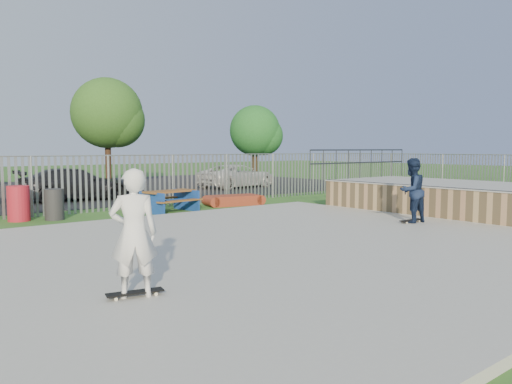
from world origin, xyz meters
TOP-DOWN VIEW (x-y plane):
  - ground at (0.00, 0.00)m, footprint 120.00×120.00m
  - concrete_slab at (0.00, 0.00)m, footprint 15.00×12.00m
  - quarter_pipe at (9.50, 1.04)m, footprint 5.50×7.05m
  - fence at (1.00, 4.59)m, footprint 26.04×16.02m
  - picnic_table at (2.54, 7.37)m, footprint 2.02×1.74m
  - funbox at (5.59, 7.66)m, footprint 2.14×1.39m
  - trash_bin_red at (-2.18, 8.37)m, footprint 0.66×0.66m
  - trash_bin_grey at (-1.24, 7.93)m, footprint 0.59×0.59m
  - parking_lot at (0.00, 19.00)m, footprint 40.00×18.00m
  - car_dark at (1.32, 13.34)m, footprint 4.90×2.36m
  - car_white at (10.88, 14.51)m, footprint 5.01×2.81m
  - tree_mid at (5.76, 20.53)m, footprint 4.16×4.16m
  - tree_right at (14.22, 17.06)m, footprint 3.26×3.26m
  - skateboard_a at (6.14, -0.05)m, footprint 0.81×0.25m
  - skateboard_b at (-3.09, -1.74)m, footprint 0.82×0.37m
  - skater_navy at (6.14, -0.05)m, footprint 0.93×0.74m
  - skater_white at (-3.09, -1.74)m, footprint 0.78×0.66m

SIDE VIEW (x-z plane):
  - ground at x=0.00m, z-range 0.00..0.00m
  - parking_lot at x=0.00m, z-range 0.00..0.02m
  - concrete_slab at x=0.00m, z-range 0.00..0.15m
  - skateboard_a at x=6.14m, z-range 0.15..0.23m
  - skateboard_b at x=-3.09m, z-range 0.15..0.23m
  - funbox at x=5.59m, z-range 0.00..0.39m
  - picnic_table at x=2.54m, z-range 0.01..0.78m
  - trash_bin_grey at x=-1.24m, z-range 0.00..0.98m
  - trash_bin_red at x=-2.18m, z-range 0.00..1.10m
  - quarter_pipe at x=9.50m, z-range -0.54..1.65m
  - car_white at x=10.88m, z-range 0.02..1.34m
  - car_dark at x=1.32m, z-range 0.02..1.40m
  - fence at x=1.00m, z-range 0.00..2.00m
  - skater_navy at x=6.14m, z-range 0.15..1.97m
  - skater_white at x=-3.09m, z-range 0.15..1.97m
  - tree_right at x=14.22m, z-range 0.86..5.89m
  - tree_mid at x=5.76m, z-range 1.11..7.53m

